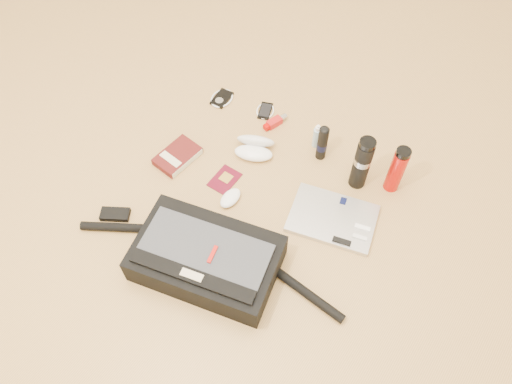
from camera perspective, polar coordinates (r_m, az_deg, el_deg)
ground at (r=1.90m, az=-1.63°, el=-2.84°), size 4.00×4.00×0.00m
messenger_bag at (r=1.75m, az=-5.76°, el=-7.53°), size 0.99×0.42×0.14m
laptop at (r=1.91m, az=8.77°, el=-3.02°), size 0.36×0.30×0.03m
book at (r=2.07m, az=-8.94°, el=4.05°), size 0.14×0.19×0.03m
passport at (r=2.00m, az=-3.60°, el=1.43°), size 0.09×0.12×0.01m
mouse at (r=1.93m, az=-2.95°, el=-0.69°), size 0.06×0.10×0.03m
sunglasses_case at (r=2.05m, az=-0.17°, el=5.16°), size 0.20×0.19×0.09m
ipod at (r=2.28m, az=-3.93°, el=10.63°), size 0.10×0.11×0.01m
phone at (r=2.22m, az=1.07°, el=9.27°), size 0.10×0.11×0.01m
inhaler at (r=2.17m, az=2.21°, el=8.01°), size 0.06×0.12×0.03m
spray_bottle at (r=2.08m, az=6.94°, el=6.28°), size 0.04×0.04×0.12m
aerosol_can at (r=2.02m, az=7.59°, el=5.60°), size 0.05×0.05×0.18m
thermos_black at (r=1.93m, az=12.02°, el=3.26°), size 0.07×0.07×0.25m
thermos_red at (r=1.96m, az=15.80°, el=2.47°), size 0.07×0.07×0.23m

